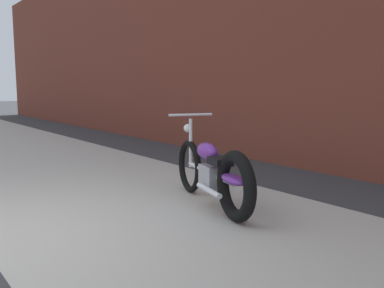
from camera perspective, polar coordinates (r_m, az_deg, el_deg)
sidewalk_slab at (r=4.75m, az=-5.07°, el=-8.87°), size 36.00×3.50×0.01m
brick_building_wall at (r=7.12m, az=20.21°, el=17.37°), size 36.00×0.50×5.21m
motorcycle_purple at (r=4.70m, az=3.17°, el=-4.05°), size 1.96×0.78×1.03m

